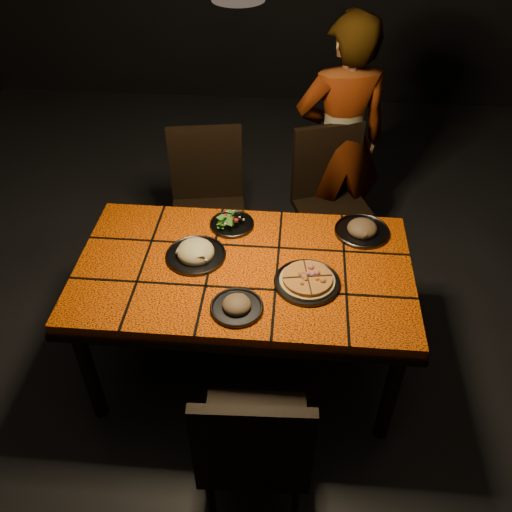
# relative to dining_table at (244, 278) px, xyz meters

# --- Properties ---
(room_shell) EXTENTS (6.04, 7.04, 3.08)m
(room_shell) POSITION_rel_dining_table_xyz_m (0.00, 0.00, 0.83)
(room_shell) COLOR black
(room_shell) RESTS_ON ground
(dining_table) EXTENTS (1.62, 0.92, 0.75)m
(dining_table) POSITION_rel_dining_table_xyz_m (0.00, 0.00, 0.00)
(dining_table) COLOR #F35607
(dining_table) RESTS_ON ground
(chair_near) EXTENTS (0.45, 0.45, 0.95)m
(chair_near) POSITION_rel_dining_table_xyz_m (0.12, -0.81, -0.13)
(chair_near) COLOR black
(chair_near) RESTS_ON ground
(chair_far_left) EXTENTS (0.51, 0.51, 0.98)m
(chair_far_left) POSITION_rel_dining_table_xyz_m (-0.31, 0.82, -0.11)
(chair_far_left) COLOR black
(chair_far_left) RESTS_ON ground
(chair_far_right) EXTENTS (0.56, 0.56, 0.97)m
(chair_far_right) POSITION_rel_dining_table_xyz_m (0.45, 0.93, -0.11)
(chair_far_right) COLOR black
(chair_far_right) RESTS_ON ground
(diner) EXTENTS (0.66, 0.51, 1.60)m
(diner) POSITION_rel_dining_table_xyz_m (0.49, 1.14, 0.13)
(diner) COLOR brown
(diner) RESTS_ON ground
(plate_pizza) EXTENTS (0.31, 0.31, 0.04)m
(plate_pizza) POSITION_rel_dining_table_xyz_m (0.30, -0.09, 0.10)
(plate_pizza) COLOR #343439
(plate_pizza) RESTS_ON dining_table
(plate_pasta) EXTENTS (0.29, 0.29, 0.10)m
(plate_pasta) POSITION_rel_dining_table_xyz_m (-0.24, 0.05, 0.10)
(plate_pasta) COLOR #343439
(plate_pasta) RESTS_ON dining_table
(plate_salad) EXTENTS (0.23, 0.23, 0.07)m
(plate_salad) POSITION_rel_dining_table_xyz_m (-0.09, 0.31, 0.10)
(plate_salad) COLOR #343439
(plate_salad) RESTS_ON dining_table
(plate_mushroom_a) EXTENTS (0.23, 0.23, 0.08)m
(plate_mushroom_a) POSITION_rel_dining_table_xyz_m (-0.00, -0.28, 0.10)
(plate_mushroom_a) COLOR #343439
(plate_mushroom_a) RESTS_ON dining_table
(plate_mushroom_b) EXTENTS (0.28, 0.28, 0.09)m
(plate_mushroom_b) POSITION_rel_dining_table_xyz_m (0.58, 0.31, 0.10)
(plate_mushroom_b) COLOR #343439
(plate_mushroom_b) RESTS_ON dining_table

